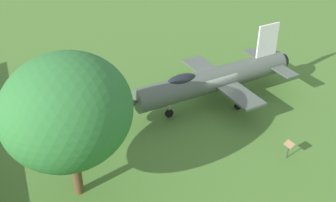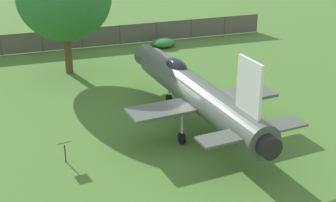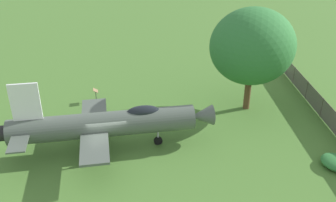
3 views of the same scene
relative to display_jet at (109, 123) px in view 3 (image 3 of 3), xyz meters
name	(u,v)px [view 3 (image 3 of 3)]	position (x,y,z in m)	size (l,w,h in m)	color
ground_plane	(106,149)	(0.10, 0.37, -2.04)	(200.00, 200.00, 0.00)	#47722D
display_jet	(109,123)	(0.00, 0.00, 0.00)	(8.36, 13.91, 5.33)	#4C564C
shade_tree	(252,46)	(0.85, -11.87, 3.29)	(6.20, 6.67, 8.28)	brown
shrub_near_fence	(336,162)	(-8.14, -12.30, -1.70)	(2.00, 1.73, 0.68)	#2D7033
info_plaque	(96,92)	(7.35, -1.11, -1.18)	(0.68, 0.53, 1.14)	#333333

